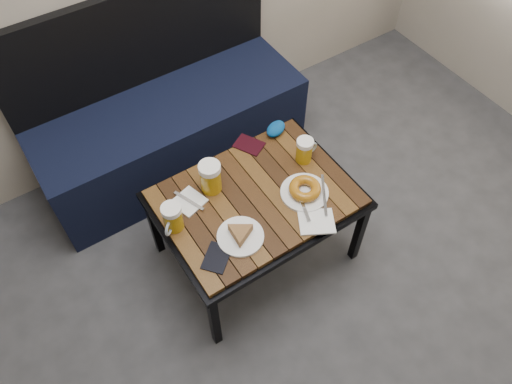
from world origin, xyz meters
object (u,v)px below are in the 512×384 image
beer_mug_left (173,218)px  beer_mug_right (305,150)px  beer_mug_centre (211,177)px  passport_navy (217,257)px  plate_pie (240,235)px  plate_bagel (305,190)px  passport_burgundy (249,145)px  knit_pouch (276,129)px  bench (170,126)px  cafe_table (256,202)px

beer_mug_left → beer_mug_right: bearing=138.9°
beer_mug_centre → passport_navy: 0.35m
plate_pie → plate_bagel: size_ratio=0.74×
passport_burgundy → knit_pouch: (0.15, 0.00, 0.02)m
beer_mug_left → passport_burgundy: 0.54m
bench → beer_mug_centre: bearing=-97.6°
passport_navy → plate_pie: bearing=62.7°
plate_bagel → passport_burgundy: bearing=97.4°
plate_pie → passport_navy: bearing=-167.3°
cafe_table → beer_mug_centre: bearing=133.3°
bench → beer_mug_centre: 0.68m
plate_pie → knit_pouch: (0.45, 0.40, 0.00)m
bench → beer_mug_left: bench is taller
beer_mug_centre → plate_pie: size_ratio=0.79×
cafe_table → plate_bagel: plate_bagel is taller
beer_mug_right → passport_burgundy: bearing=125.4°
bench → plate_pie: size_ratio=7.37×
beer_mug_left → plate_pie: bearing=94.7°
cafe_table → passport_burgundy: size_ratio=6.52×
cafe_table → beer_mug_left: (-0.36, 0.05, 0.11)m
beer_mug_right → knit_pouch: 0.21m
plate_pie → knit_pouch: plate_pie is taller
beer_mug_centre → passport_navy: bearing=-150.4°
beer_mug_right → plate_bagel: beer_mug_right is taller
passport_burgundy → knit_pouch: bearing=-28.6°
beer_mug_centre → beer_mug_right: 0.44m
cafe_table → passport_navy: 0.34m
beer_mug_left → beer_mug_centre: bearing=160.2°
cafe_table → beer_mug_left: size_ratio=6.45×
beer_mug_right → passport_navy: beer_mug_right is taller
plate_pie → cafe_table: bearing=39.9°
beer_mug_centre → passport_navy: size_ratio=1.17×
bench → plate_bagel: (0.23, -0.86, 0.22)m
beer_mug_centre → plate_pie: beer_mug_centre is taller
plate_pie → knit_pouch: 0.60m
cafe_table → plate_pie: size_ratio=4.42×
bench → beer_mug_right: bearing=-63.9°
beer_mug_centre → passport_navy: (-0.16, -0.31, -0.07)m
passport_burgundy → knit_pouch: knit_pouch is taller
bench → passport_burgundy: bearing=-69.7°
plate_pie → plate_bagel: bearing=5.8°
bench → beer_mug_right: 0.83m
plate_pie → passport_burgundy: 0.50m
beer_mug_centre → plate_bagel: (0.31, -0.25, -0.05)m
beer_mug_right → passport_burgundy: 0.27m
beer_mug_left → passport_burgundy: size_ratio=1.01×
bench → cafe_table: 0.78m
knit_pouch → bench: bearing=123.7°
cafe_table → knit_pouch: bearing=42.8°
beer_mug_right → plate_pie: (-0.46, -0.19, -0.04)m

